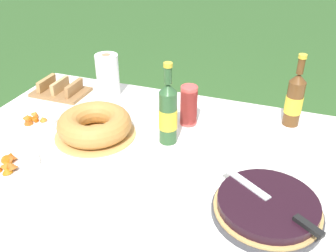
% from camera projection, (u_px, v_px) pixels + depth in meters
% --- Properties ---
extents(garden_table, '(1.84, 1.16, 0.69)m').
position_uv_depth(garden_table, '(178.00, 178.00, 1.39)').
color(garden_table, brown).
rests_on(garden_table, ground_plane).
extents(tablecloth, '(1.85, 1.17, 0.10)m').
position_uv_depth(tablecloth, '(178.00, 169.00, 1.37)').
color(tablecloth, white).
rests_on(tablecloth, garden_table).
extents(berry_tart, '(0.34, 0.34, 0.06)m').
position_uv_depth(berry_tart, '(267.00, 207.00, 1.13)').
color(berry_tart, '#38383D').
rests_on(berry_tart, tablecloth).
extents(serving_knife, '(0.32, 0.23, 0.01)m').
position_uv_depth(serving_knife, '(276.00, 204.00, 1.09)').
color(serving_knife, silver).
rests_on(serving_knife, berry_tart).
extents(bundt_cake, '(0.33, 0.33, 0.10)m').
position_uv_depth(bundt_cake, '(95.00, 125.00, 1.52)').
color(bundt_cake, tan).
rests_on(bundt_cake, tablecloth).
extents(cup_stack, '(0.07, 0.07, 0.18)m').
position_uv_depth(cup_stack, '(189.00, 106.00, 1.58)').
color(cup_stack, '#E04C47').
rests_on(cup_stack, tablecloth).
extents(cider_bottle_green, '(0.07, 0.07, 0.33)m').
position_uv_depth(cider_bottle_green, '(168.00, 113.00, 1.44)').
color(cider_bottle_green, '#2D562D').
rests_on(cider_bottle_green, tablecloth).
extents(cider_bottle_amber, '(0.07, 0.07, 0.31)m').
position_uv_depth(cider_bottle_amber, '(295.00, 99.00, 1.56)').
color(cider_bottle_amber, brown).
rests_on(cider_bottle_amber, tablecloth).
extents(snack_plate_near, '(0.19, 0.19, 0.05)m').
position_uv_depth(snack_plate_near, '(34.00, 120.00, 1.62)').
color(snack_plate_near, white).
rests_on(snack_plate_near, tablecloth).
extents(snack_plate_far, '(0.21, 0.21, 0.06)m').
position_uv_depth(snack_plate_far, '(10.00, 164.00, 1.35)').
color(snack_plate_far, white).
rests_on(snack_plate_far, tablecloth).
extents(paper_towel_roll, '(0.11, 0.11, 0.21)m').
position_uv_depth(paper_towel_roll, '(108.00, 75.00, 1.81)').
color(paper_towel_roll, white).
rests_on(paper_towel_roll, tablecloth).
extents(bread_board, '(0.26, 0.18, 0.07)m').
position_uv_depth(bread_board, '(61.00, 90.00, 1.87)').
color(bread_board, olive).
rests_on(bread_board, tablecloth).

